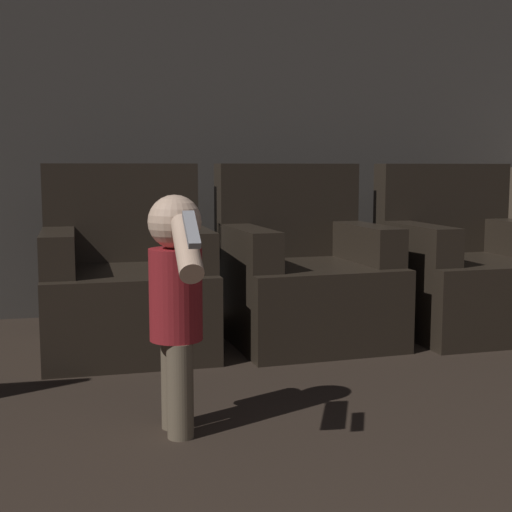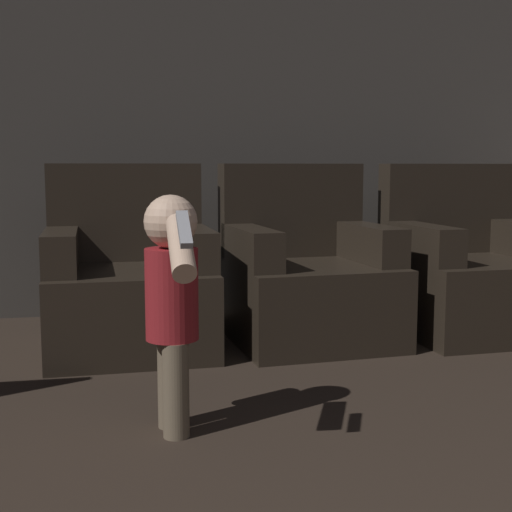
% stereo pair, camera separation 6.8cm
% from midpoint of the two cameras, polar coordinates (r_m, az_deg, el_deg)
% --- Properties ---
extents(wall_back, '(8.40, 0.05, 2.60)m').
position_cam_midpoint_polar(wall_back, '(4.67, -2.90, 11.62)').
color(wall_back, '#423D38').
rests_on(wall_back, ground_plane).
extents(armchair_left, '(0.85, 0.85, 0.95)m').
position_cam_midpoint_polar(armchair_left, '(3.73, -10.84, -2.36)').
color(armchair_left, black).
rests_on(armchair_left, ground_plane).
extents(armchair_middle, '(0.89, 0.89, 0.95)m').
position_cam_midpoint_polar(armchair_middle, '(3.88, 3.37, -1.89)').
color(armchair_middle, black).
rests_on(armchair_middle, ground_plane).
extents(armchair_right, '(0.87, 0.87, 0.95)m').
position_cam_midpoint_polar(armchair_right, '(4.24, 15.90, -1.38)').
color(armchair_right, black).
rests_on(armchair_right, ground_plane).
extents(person_toddler, '(0.19, 0.58, 0.84)m').
position_cam_midpoint_polar(person_toddler, '(2.48, -7.19, -3.09)').
color(person_toddler, brown).
rests_on(person_toddler, ground_plane).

